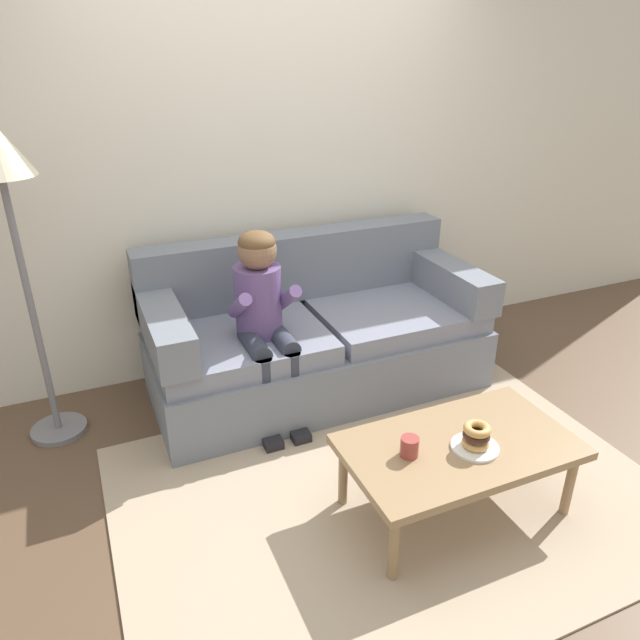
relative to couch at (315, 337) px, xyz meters
name	(u,v)px	position (x,y,z in m)	size (l,w,h in m)	color
ground	(367,464)	(-0.07, -0.85, -0.34)	(10.00, 10.00, 0.00)	brown
wall_back	(269,148)	(-0.07, 0.55, 1.06)	(8.00, 0.10, 2.80)	silver
area_rug	(391,494)	(-0.07, -1.10, -0.33)	(2.57, 1.84, 0.01)	tan
couch	(315,337)	(0.00, 0.00, 0.00)	(2.01, 0.90, 0.92)	slate
coffee_table	(459,450)	(0.15, -1.29, 0.00)	(1.03, 0.59, 0.38)	#937551
person_child	(263,311)	(-0.39, -0.20, 0.33)	(0.34, 0.58, 1.10)	#664C84
plate	(475,447)	(0.19, -1.35, 0.05)	(0.21, 0.21, 0.01)	white
donut	(475,442)	(0.19, -1.35, 0.07)	(0.12, 0.12, 0.04)	tan
donut_second	(476,436)	(0.19, -1.35, 0.11)	(0.12, 0.12, 0.04)	#422619
donut_third	(477,429)	(0.19, -1.35, 0.15)	(0.12, 0.12, 0.04)	tan
mug	(410,447)	(-0.10, -1.28, 0.09)	(0.08, 0.08, 0.09)	#993D38
toy_controller	(467,425)	(0.60, -0.80, -0.31)	(0.23, 0.09, 0.05)	red
floor_lamp	(4,186)	(-1.53, 0.10, 1.05)	(0.32, 0.32, 1.69)	slate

